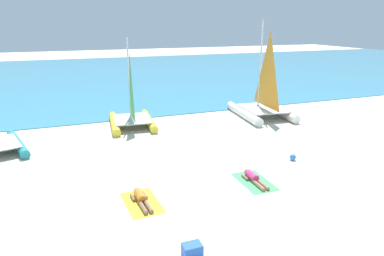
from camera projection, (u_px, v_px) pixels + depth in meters
name	position (u px, v px, depth m)	size (l,w,h in m)	color
ground_plane	(165.00, 126.00, 20.26)	(120.00, 120.00, 0.00)	beige
ocean_water	(112.00, 74.00, 39.95)	(120.00, 40.00, 0.05)	teal
sailboat_yellow	(132.00, 114.00, 19.98)	(2.78, 4.06, 5.05)	yellow
sailboat_white	(262.00, 103.00, 22.02)	(3.37, 4.89, 6.06)	white
towel_left	(142.00, 203.00, 11.65)	(1.10, 1.90, 0.01)	yellow
sunbather_left	(141.00, 198.00, 11.67)	(0.57, 1.57, 0.30)	orange
towel_right	(254.00, 182.00, 13.18)	(1.10, 1.90, 0.01)	#4CB266
sunbather_right	(254.00, 178.00, 13.20)	(0.54, 1.56, 0.30)	#D83372
beach_ball	(293.00, 157.00, 15.21)	(0.28, 0.28, 0.28)	#337FE5
cooler_box	(192.00, 250.00, 8.94)	(0.50, 0.36, 0.36)	blue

